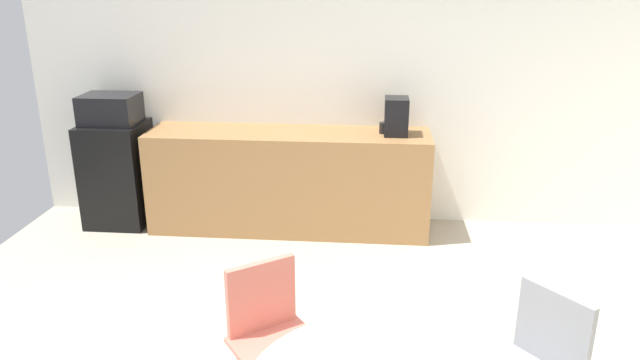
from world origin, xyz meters
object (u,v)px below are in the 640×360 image
at_px(microwave, 110,109).
at_px(chair_coral, 270,324).
at_px(mini_fridge, 118,174).
at_px(mug_white, 384,128).
at_px(coffee_maker, 396,116).
at_px(chair_gray, 539,355).

distance_m(microwave, chair_coral, 3.07).
bearing_deg(mini_fridge, mug_white, 0.83).
bearing_deg(chair_coral, coffee_maker, 73.98).
xyz_separation_m(microwave, coffee_maker, (2.51, 0.00, -0.01)).
height_order(mini_fridge, mug_white, mug_white).
bearing_deg(chair_coral, microwave, 127.16).
bearing_deg(chair_gray, mini_fridge, 140.64).
xyz_separation_m(mini_fridge, microwave, (0.00, 0.00, 0.60)).
distance_m(microwave, mug_white, 2.42).
relative_size(chair_coral, coffee_maker, 2.59).
relative_size(mini_fridge, coffee_maker, 2.95).
xyz_separation_m(microwave, chair_coral, (1.82, -2.41, -0.55)).
height_order(chair_gray, mug_white, mug_white).
height_order(microwave, coffee_maker, coffee_maker).
distance_m(chair_coral, mug_white, 2.55).
bearing_deg(coffee_maker, mug_white, 160.12).
height_order(microwave, chair_gray, microwave).
xyz_separation_m(mini_fridge, chair_coral, (1.82, -2.41, 0.05)).
bearing_deg(coffee_maker, chair_gray, -76.73).
height_order(mini_fridge, microwave, microwave).
bearing_deg(mug_white, microwave, -179.17).
xyz_separation_m(microwave, chair_gray, (3.12, -2.56, -0.55)).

